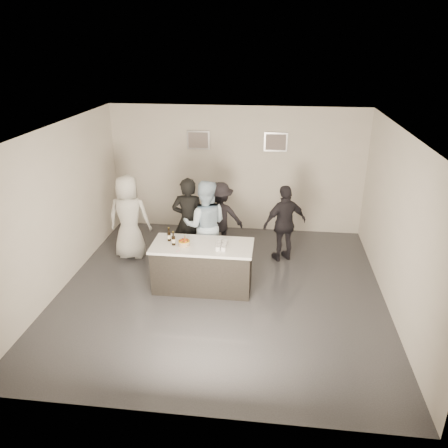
# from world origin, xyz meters

# --- Properties ---
(floor) EXTENTS (6.00, 6.00, 0.00)m
(floor) POSITION_xyz_m (0.00, 0.00, 0.00)
(floor) COLOR #3D3D42
(floor) RESTS_ON ground
(ceiling) EXTENTS (6.00, 6.00, 0.00)m
(ceiling) POSITION_xyz_m (0.00, 0.00, 3.00)
(ceiling) COLOR white
(wall_back) EXTENTS (6.00, 0.04, 3.00)m
(wall_back) POSITION_xyz_m (0.00, 3.00, 1.50)
(wall_back) COLOR silver
(wall_back) RESTS_ON ground
(wall_front) EXTENTS (6.00, 0.04, 3.00)m
(wall_front) POSITION_xyz_m (0.00, -3.00, 1.50)
(wall_front) COLOR silver
(wall_front) RESTS_ON ground
(wall_left) EXTENTS (0.04, 6.00, 3.00)m
(wall_left) POSITION_xyz_m (-3.00, 0.00, 1.50)
(wall_left) COLOR silver
(wall_left) RESTS_ON ground
(wall_right) EXTENTS (0.04, 6.00, 3.00)m
(wall_right) POSITION_xyz_m (3.00, 0.00, 1.50)
(wall_right) COLOR silver
(wall_right) RESTS_ON ground
(picture_left) EXTENTS (0.54, 0.04, 0.44)m
(picture_left) POSITION_xyz_m (-0.90, 2.97, 2.20)
(picture_left) COLOR #B2B2B7
(picture_left) RESTS_ON wall_back
(picture_right) EXTENTS (0.54, 0.04, 0.44)m
(picture_right) POSITION_xyz_m (0.90, 2.97, 2.20)
(picture_right) COLOR #B2B2B7
(picture_right) RESTS_ON wall_back
(bar_counter) EXTENTS (1.86, 0.86, 0.90)m
(bar_counter) POSITION_xyz_m (-0.35, 0.08, 0.45)
(bar_counter) COLOR white
(bar_counter) RESTS_ON ground
(cake) EXTENTS (0.21, 0.21, 0.08)m
(cake) POSITION_xyz_m (-0.67, 0.01, 0.94)
(cake) COLOR orange
(cake) RESTS_ON bar_counter
(beer_bottle_a) EXTENTS (0.07, 0.07, 0.26)m
(beer_bottle_a) POSITION_xyz_m (-0.99, 0.17, 1.03)
(beer_bottle_a) COLOR black
(beer_bottle_a) RESTS_ON bar_counter
(beer_bottle_b) EXTENTS (0.07, 0.07, 0.26)m
(beer_bottle_b) POSITION_xyz_m (-0.87, 0.00, 1.03)
(beer_bottle_b) COLOR black
(beer_bottle_b) RESTS_ON bar_counter
(tumbler_cluster) EXTENTS (0.19, 0.40, 0.08)m
(tumbler_cluster) POSITION_xyz_m (0.01, 0.03, 0.94)
(tumbler_cluster) COLOR orange
(tumbler_cluster) RESTS_ON bar_counter
(candles) EXTENTS (0.24, 0.08, 0.01)m
(candles) POSITION_xyz_m (-0.71, -0.25, 0.90)
(candles) COLOR pink
(candles) RESTS_ON bar_counter
(person_main_black) EXTENTS (0.68, 0.45, 1.86)m
(person_main_black) POSITION_xyz_m (-0.80, 1.07, 0.93)
(person_main_black) COLOR black
(person_main_black) RESTS_ON ground
(person_main_blue) EXTENTS (0.97, 0.79, 1.86)m
(person_main_blue) POSITION_xyz_m (-0.43, 0.93, 0.93)
(person_main_blue) COLOR silver
(person_main_blue) RESTS_ON ground
(person_guest_left) EXTENTS (0.90, 0.59, 1.83)m
(person_guest_left) POSITION_xyz_m (-2.10, 1.18, 0.91)
(person_guest_left) COLOR silver
(person_guest_left) RESTS_ON ground
(person_guest_right) EXTENTS (1.04, 0.81, 1.65)m
(person_guest_right) POSITION_xyz_m (1.16, 1.44, 0.83)
(person_guest_right) COLOR black
(person_guest_right) RESTS_ON ground
(person_guest_back) EXTENTS (1.15, 0.85, 1.59)m
(person_guest_back) POSITION_xyz_m (-0.24, 1.67, 0.80)
(person_guest_back) COLOR black
(person_guest_back) RESTS_ON ground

